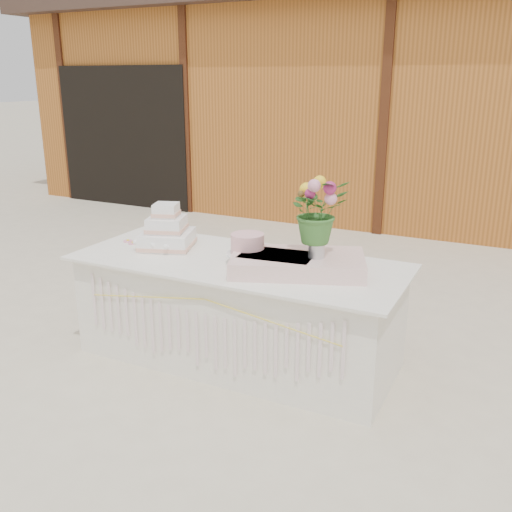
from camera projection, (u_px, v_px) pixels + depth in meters
The scene contains 9 objects.
ground at pixel (238, 358), 4.30m from camera, with size 80.00×80.00×0.00m, color beige.
barn at pixel (416, 100), 8.93m from camera, with size 12.60×4.60×3.30m.
cake_table at pixel (238, 310), 4.18m from camera, with size 2.40×1.00×0.77m.
wedding_cake at pixel (167, 233), 4.35m from camera, with size 0.48×0.48×0.34m.
pink_cake_stand at pixel (248, 247), 3.97m from camera, with size 0.30×0.30×0.21m.
satin_runner at pixel (298, 263), 3.83m from camera, with size 0.88×0.51×0.11m, color #FFD1CD.
flower_vase at pixel (317, 246), 3.75m from camera, with size 0.11×0.11×0.15m, color silver.
bouquet at pixel (318, 204), 3.66m from camera, with size 0.38×0.33×0.42m, color #376D2B.
loose_flowers at pixel (135, 240), 4.53m from camera, with size 0.15×0.36×0.02m, color pink, non-canonical shape.
Camera 1 is at (1.83, -3.41, 2.02)m, focal length 40.00 mm.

